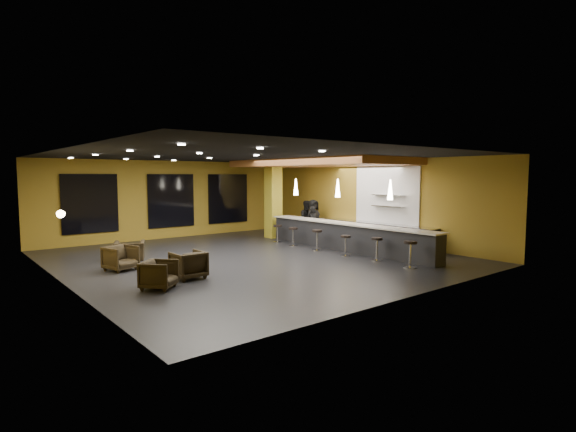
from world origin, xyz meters
TOP-DOWN VIEW (x-y plane):
  - floor at (0.00, 0.00)m, footprint 12.00×13.00m
  - ceiling at (0.00, 0.00)m, footprint 12.00×13.00m
  - wall_back at (0.00, 6.55)m, footprint 12.00×0.10m
  - wall_front at (0.00, -6.55)m, footprint 12.00×0.10m
  - wall_left at (-6.05, 0.00)m, footprint 0.10×13.00m
  - wall_right at (6.05, 0.00)m, footprint 0.10×13.00m
  - wood_soffit at (4.00, 1.00)m, footprint 3.60×8.00m
  - window_left at (-3.50, 6.44)m, footprint 2.20×0.06m
  - window_center at (0.00, 6.44)m, footprint 2.20×0.06m
  - window_right at (3.00, 6.44)m, footprint 2.20×0.06m
  - tile_backsplash at (5.96, -1.00)m, footprint 0.06×3.20m
  - bar_counter at (3.65, -1.00)m, footprint 0.60×8.00m
  - bar_top at (3.65, -1.00)m, footprint 0.78×8.10m
  - prep_counter at (5.65, -0.50)m, footprint 0.70×6.00m
  - prep_top at (5.65, -0.50)m, footprint 0.72×6.00m
  - wall_shelf_lower at (5.82, -1.20)m, footprint 0.30×1.50m
  - wall_shelf_upper at (5.82, -1.20)m, footprint 0.30×1.50m
  - column at (3.65, 3.60)m, footprint 0.60×0.60m
  - wall_sconce at (-5.88, 0.50)m, footprint 0.22×0.22m
  - pendant_0 at (3.65, -3.00)m, footprint 0.20×0.20m
  - pendant_1 at (3.65, -0.50)m, footprint 0.20×0.20m
  - pendant_2 at (3.65, 2.00)m, footprint 0.20×0.20m
  - staff_a at (4.20, 1.48)m, footprint 0.64×0.51m
  - staff_b at (4.77, 2.51)m, footprint 1.01×0.91m
  - staff_c at (4.92, 2.28)m, footprint 0.86×0.56m
  - armchair_a at (-4.25, -2.07)m, footprint 1.10×1.10m
  - armchair_b at (-3.16, -1.50)m, footprint 0.84×0.86m
  - armchair_c at (-4.24, 0.74)m, footprint 1.01×1.03m
  - armchair_d at (-3.45, 2.23)m, footprint 1.22×1.16m
  - bar_stool_0 at (2.77, -4.49)m, footprint 0.42×0.42m
  - bar_stool_1 at (2.91, -3.07)m, footprint 0.39×0.39m
  - bar_stool_2 at (2.75, -1.80)m, footprint 0.37×0.37m
  - bar_stool_3 at (2.75, -0.32)m, footprint 0.40×0.40m
  - bar_stool_4 at (2.75, 1.09)m, footprint 0.38×0.38m
  - bar_stool_5 at (2.86, 2.26)m, footprint 0.38×0.38m

SIDE VIEW (x-z plane):
  - floor at x=0.00m, z-range -0.10..0.00m
  - armchair_d at x=-3.45m, z-range 0.00..0.63m
  - armchair_a at x=-4.25m, z-range 0.00..0.72m
  - armchair_c at x=-4.24m, z-range 0.00..0.75m
  - armchair_b at x=-3.16m, z-range 0.00..0.77m
  - prep_counter at x=5.65m, z-range 0.00..0.86m
  - bar_stool_2 at x=2.75m, z-range 0.10..0.83m
  - bar_stool_5 at x=2.86m, z-range 0.10..0.85m
  - bar_stool_4 at x=2.75m, z-range 0.10..0.85m
  - bar_stool_1 at x=2.91m, z-range 0.11..0.89m
  - bar_counter at x=3.65m, z-range 0.00..1.00m
  - bar_stool_3 at x=2.75m, z-range 0.11..0.90m
  - bar_stool_0 at x=2.77m, z-range 0.12..0.96m
  - staff_a at x=4.20m, z-range 0.00..1.52m
  - staff_b at x=4.77m, z-range 0.00..1.70m
  - staff_c at x=4.92m, z-range 0.00..1.75m
  - prep_top at x=5.65m, z-range 0.87..0.90m
  - bar_top at x=3.65m, z-range 1.00..1.05m
  - wall_shelf_lower at x=5.82m, z-range 1.59..1.61m
  - window_left at x=-3.50m, z-range 0.50..2.90m
  - window_center at x=0.00m, z-range 0.50..2.90m
  - window_right at x=3.00m, z-range 0.50..2.90m
  - wall_back at x=0.00m, z-range 0.00..3.50m
  - wall_front at x=0.00m, z-range 0.00..3.50m
  - wall_left at x=-6.05m, z-range 0.00..3.50m
  - wall_right at x=6.05m, z-range 0.00..3.50m
  - column at x=3.65m, z-range 0.00..3.50m
  - wall_sconce at x=-5.88m, z-range 1.69..1.91m
  - tile_backsplash at x=5.96m, z-range 0.80..3.20m
  - wall_shelf_upper at x=5.82m, z-range 2.03..2.06m
  - pendant_0 at x=3.65m, z-range 2.00..2.70m
  - pendant_1 at x=3.65m, z-range 2.00..2.70m
  - pendant_2 at x=3.65m, z-range 2.00..2.70m
  - wood_soffit at x=4.00m, z-range 3.22..3.50m
  - ceiling at x=0.00m, z-range 3.50..3.60m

